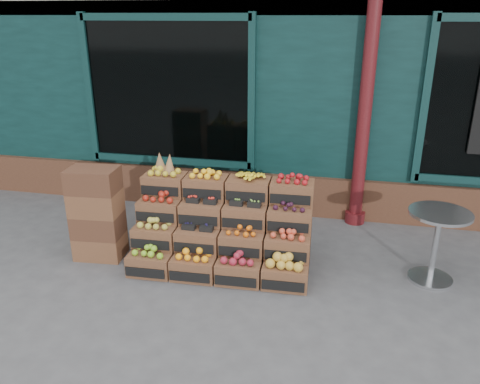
# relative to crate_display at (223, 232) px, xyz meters

# --- Properties ---
(ground) EXTENTS (60.00, 60.00, 0.00)m
(ground) POSITION_rel_crate_display_xyz_m (0.37, -0.53, -0.40)
(ground) COLOR #4A4A4C
(ground) RESTS_ON ground
(shop_facade) EXTENTS (12.00, 6.24, 4.80)m
(shop_facade) POSITION_rel_crate_display_xyz_m (0.37, 4.58, 2.00)
(shop_facade) COLOR #0C2928
(shop_facade) RESTS_ON ground
(crate_display) EXTENTS (2.09, 1.08, 1.28)m
(crate_display) POSITION_rel_crate_display_xyz_m (0.00, 0.00, 0.00)
(crate_display) COLOR brown
(crate_display) RESTS_ON ground
(spare_crates) EXTENTS (0.60, 0.44, 1.14)m
(spare_crates) POSITION_rel_crate_display_xyz_m (-1.52, -0.20, 0.17)
(spare_crates) COLOR brown
(spare_crates) RESTS_ON ground
(bistro_table) EXTENTS (0.66, 0.66, 0.84)m
(bistro_table) POSITION_rel_crate_display_xyz_m (2.39, 0.09, 0.13)
(bistro_table) COLOR #B1B4B8
(bistro_table) RESTS_ON ground
(shopkeeper) EXTENTS (0.73, 0.55, 1.84)m
(shopkeeper) POSITION_rel_crate_display_xyz_m (-0.84, 2.30, 0.52)
(shopkeeper) COLOR #164F1A
(shopkeeper) RESTS_ON ground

